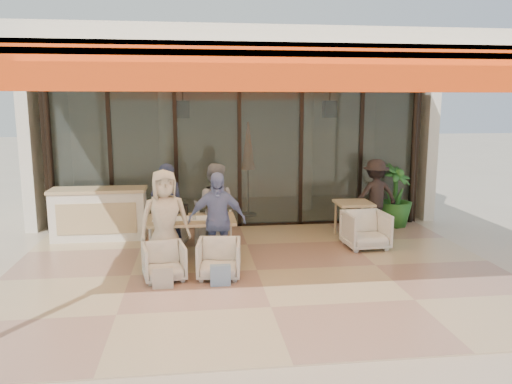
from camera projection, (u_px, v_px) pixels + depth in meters
ground at (257, 272)px, 8.08m from camera, size 70.00×70.00×0.00m
terrace_floor at (257, 271)px, 8.08m from camera, size 8.00×6.00×0.01m
terrace_structure at (259, 64)px, 7.25m from camera, size 8.00×6.00×3.40m
glass_storefront at (239, 155)px, 10.73m from camera, size 8.08×0.10×3.20m
interior_block at (231, 121)px, 12.88m from camera, size 9.05×3.62×3.52m
host_counter at (99, 214)px, 9.88m from camera, size 1.85×0.65×1.04m
dining_table at (191, 222)px, 8.55m from camera, size 1.50×0.90×0.93m
chair_far_left at (170, 229)px, 9.49m from camera, size 0.74×0.71×0.64m
chair_far_right at (214, 227)px, 9.59m from camera, size 0.73×0.69×0.70m
chair_near_left at (164, 260)px, 7.63m from camera, size 0.72×0.69×0.64m
chair_near_right at (219, 257)px, 7.73m from camera, size 0.72×0.68×0.67m
diner_navy at (168, 209)px, 8.91m from camera, size 0.67×0.52×1.66m
diner_grey at (215, 208)px, 9.02m from camera, size 0.93×0.80×1.64m
diner_cream at (165, 220)px, 8.03m from camera, size 0.90×0.69×1.65m
diner_periwinkle at (217, 221)px, 8.14m from camera, size 0.96×0.44×1.60m
tote_bag_cream at (163, 279)px, 7.27m from camera, size 0.30×0.10×0.34m
tote_bag_blue at (220, 276)px, 7.37m from camera, size 0.30×0.10×0.34m
side_table at (354, 207)px, 9.99m from camera, size 0.70×0.70×0.74m
side_chair at (366, 228)px, 9.30m from camera, size 0.80×0.75×0.78m
standing_woman at (375, 195)px, 10.57m from camera, size 1.04×0.66×1.54m
potted_palm at (395, 196)px, 10.91m from camera, size 1.10×1.10×1.39m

